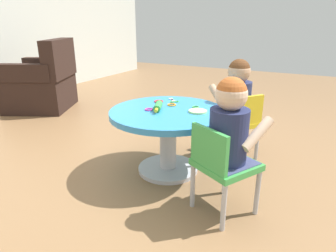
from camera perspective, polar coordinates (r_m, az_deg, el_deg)
name	(u,v)px	position (r m, az deg, el deg)	size (l,w,h in m)	color
ground_plane	(168,170)	(2.25, 0.00, -8.47)	(10.00, 10.00, 0.00)	olive
craft_table	(168,127)	(2.10, 0.00, -0.14)	(0.82, 0.82, 0.47)	silver
child_chair_left	(222,165)	(1.68, 10.27, -7.32)	(0.41, 0.41, 0.54)	#B7B7BC
seated_child_left	(230,125)	(1.62, 11.78, 0.24)	(0.43, 0.40, 0.51)	#3F4772
child_chair_right	(238,122)	(2.39, 13.27, 0.73)	(0.42, 0.42, 0.54)	#B7B7BC
seated_child_right	(237,93)	(2.36, 13.10, 6.23)	(0.42, 0.44, 0.51)	#3F4772
armchair_dark	(43,84)	(4.03, -22.84, 7.40)	(0.95, 0.96, 0.85)	black
rolling_pin	(158,106)	(2.07, -1.94, 3.79)	(0.22, 0.11, 0.05)	green
craft_scissors	(173,101)	(2.30, 1.06, 4.85)	(0.13, 0.13, 0.01)	silver
playdough_blob_0	(198,111)	(2.03, 5.74, 2.84)	(0.13, 0.13, 0.01)	#B2E58C
cookie_cutter_0	(149,109)	(2.07, -3.69, 3.21)	(0.06, 0.06, 0.01)	#D83FA5
cookie_cutter_1	(196,107)	(2.14, 5.34, 3.66)	(0.05, 0.05, 0.01)	#4CB259
cookie_cutter_2	(159,101)	(2.28, -1.81, 4.75)	(0.07, 0.07, 0.01)	red
cookie_cutter_3	(172,105)	(2.18, 0.72, 4.11)	(0.07, 0.07, 0.01)	orange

